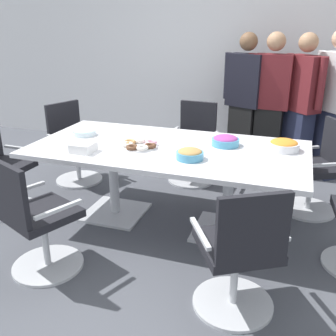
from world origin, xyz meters
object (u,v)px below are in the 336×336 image
person_standing_0 (244,100)px  plate_stack (85,133)px  snack_bowl_candy_mix (225,141)px  snack_bowl_chips_orange (284,145)px  office_chair_1 (74,147)px  office_chair_3 (36,223)px  office_chair_2 (0,172)px  napkin_pile (83,148)px  person_standing_1 (271,102)px  person_standing_2 (301,105)px  snack_bowl_cookies (190,154)px  office_chair_6 (317,172)px  office_chair_4 (239,257)px  donut_platter (139,145)px  person_standing_3 (332,104)px  conference_table (168,160)px  office_chair_0 (193,147)px

person_standing_0 → plate_stack: person_standing_0 is taller
snack_bowl_candy_mix → snack_bowl_chips_orange: bearing=3.4°
office_chair_1 → office_chair_3: same height
office_chair_1 → office_chair_2: 0.95m
person_standing_0 → snack_bowl_candy_mix: bearing=113.5°
office_chair_2 → snack_bowl_candy_mix: office_chair_2 is taller
plate_stack → napkin_pile: bearing=-60.7°
person_standing_1 → plate_stack: bearing=51.6°
napkin_pile → plate_stack: bearing=119.3°
person_standing_2 → snack_bowl_candy_mix: size_ratio=6.89×
snack_bowl_cookies → plate_stack: 1.20m
office_chair_6 → snack_bowl_candy_mix: 1.05m
office_chair_4 → donut_platter: office_chair_4 is taller
person_standing_2 → person_standing_3: size_ratio=0.97×
conference_table → person_standing_2: (1.07, 1.68, 0.24)m
snack_bowl_candy_mix → donut_platter: bearing=-157.4°
snack_bowl_chips_orange → office_chair_0: bearing=139.7°
office_chair_4 → conference_table: bearing=98.9°
person_standing_0 → donut_platter: bearing=92.0°
person_standing_3 → snack_bowl_cookies: size_ratio=7.83×
conference_table → snack_bowl_cookies: size_ratio=10.98×
plate_stack → snack_bowl_chips_orange: bearing=4.6°
office_chair_3 → office_chair_0: bearing=97.1°
office_chair_1 → plate_stack: (0.50, -0.56, 0.37)m
office_chair_0 → office_chair_3: 2.20m
office_chair_0 → office_chair_3: bearing=77.9°
person_standing_1 → plate_stack: 2.28m
office_chair_4 → person_standing_0: bearing=67.6°
person_standing_0 → person_standing_3: (1.01, -0.03, 0.03)m
office_chair_4 → office_chair_2: bearing=133.4°
person_standing_1 → snack_bowl_cookies: bearing=83.2°
snack_bowl_chips_orange → donut_platter: 1.24m
office_chair_4 → person_standing_3: 2.80m
office_chair_6 → person_standing_1: (-0.57, 0.98, 0.46)m
office_chair_1 → office_chair_4: 2.72m
donut_platter → conference_table: bearing=21.5°
office_chair_3 → conference_table: bearing=79.6°
conference_table → office_chair_1: size_ratio=2.64×
office_chair_0 → plate_stack: 1.36m
office_chair_6 → person_standing_2: size_ratio=0.55×
office_chair_4 → person_standing_1: size_ratio=0.54×
office_chair_3 → plate_stack: bearing=123.8°
snack_bowl_cookies → conference_table: bearing=137.4°
napkin_pile → person_standing_0: bearing=63.9°
office_chair_1 → snack_bowl_chips_orange: bearing=101.9°
office_chair_1 → snack_bowl_chips_orange: 2.41m
person_standing_0 → snack_bowl_chips_orange: 1.62m
office_chair_3 → snack_bowl_cookies: office_chair_3 is taller
person_standing_3 → conference_table: bearing=99.1°
person_standing_0 → person_standing_1: 0.32m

